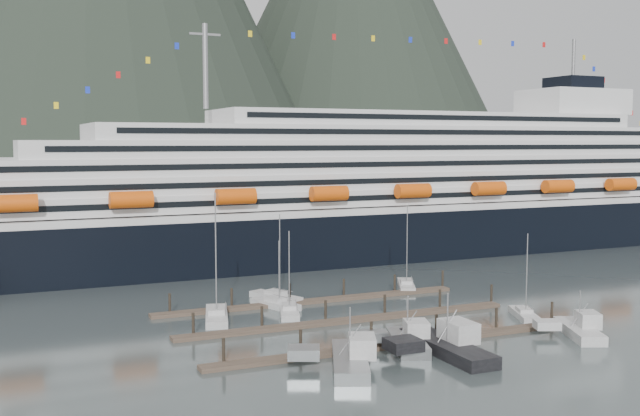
# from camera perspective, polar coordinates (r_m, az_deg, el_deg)

# --- Properties ---
(ground) EXTENTS (1600.00, 1600.00, 0.00)m
(ground) POSITION_cam_1_polar(r_m,az_deg,el_deg) (101.04, 5.58, -8.73)
(ground) COLOR #4E5A5C
(ground) RESTS_ON ground
(cruise_ship) EXTENTS (210.00, 30.40, 50.30)m
(cruise_ship) POSITION_cam_1_polar(r_m,az_deg,el_deg) (161.17, 5.27, 0.80)
(cruise_ship) COLOR black
(cruise_ship) RESTS_ON ground
(dock_near) EXTENTS (48.18, 2.28, 3.20)m
(dock_near) POSITION_cam_1_polar(r_m,az_deg,el_deg) (90.24, 5.99, -10.23)
(dock_near) COLOR #42352A
(dock_near) RESTS_ON ground
(dock_mid) EXTENTS (48.18, 2.28, 3.20)m
(dock_mid) POSITION_cam_1_polar(r_m,az_deg,el_deg) (101.34, 2.27, -8.49)
(dock_mid) COLOR #42352A
(dock_mid) RESTS_ON ground
(dock_far) EXTENTS (48.18, 2.28, 3.20)m
(dock_far) POSITION_cam_1_polar(r_m,az_deg,el_deg) (112.85, -0.67, -7.08)
(dock_far) COLOR #42352A
(dock_far) RESTS_ON ground
(sailboat_b) EXTENTS (5.78, 11.44, 17.88)m
(sailboat_b) POSITION_cam_1_polar(r_m,az_deg,el_deg) (103.31, -7.89, -8.18)
(sailboat_b) COLOR #AFAFAF
(sailboat_b) RESTS_ON ground
(sailboat_c) EXTENTS (5.29, 9.40, 12.28)m
(sailboat_c) POSITION_cam_1_polar(r_m,az_deg,el_deg) (105.48, -2.38, -7.89)
(sailboat_c) COLOR #AFAFAF
(sailboat_c) RESTS_ON ground
(sailboat_e) EXTENTS (5.90, 9.66, 13.63)m
(sailboat_e) POSITION_cam_1_polar(r_m,az_deg,el_deg) (114.86, -3.39, -6.81)
(sailboat_e) COLOR #AFAFAF
(sailboat_e) RESTS_ON ground
(sailboat_f) EXTENTS (5.20, 8.98, 10.33)m
(sailboat_f) POSITION_cam_1_polar(r_m,az_deg,el_deg) (109.91, -3.41, -7.37)
(sailboat_f) COLOR #AFAFAF
(sailboat_f) RESTS_ON ground
(sailboat_g) EXTENTS (6.46, 9.69, 14.22)m
(sailboat_g) POSITION_cam_1_polar(r_m,az_deg,el_deg) (124.63, 6.58, -5.89)
(sailboat_g) COLOR #AFAFAF
(sailboat_g) RESTS_ON ground
(sailboat_h) EXTENTS (5.25, 8.23, 12.11)m
(sailboat_h) POSITION_cam_1_polar(r_m,az_deg,el_deg) (107.27, 15.28, -7.85)
(sailboat_h) COLOR #AFAFAF
(sailboat_h) RESTS_ON ground
(trawler_a) EXTENTS (10.94, 13.37, 7.16)m
(trawler_a) POSITION_cam_1_polar(r_m,az_deg,el_deg) (81.74, 2.18, -11.41)
(trawler_a) COLOR gray
(trawler_a) RESTS_ON ground
(trawler_b) EXTENTS (9.05, 11.03, 6.80)m
(trawler_b) POSITION_cam_1_polar(r_m,az_deg,el_deg) (89.36, 6.59, -10.01)
(trawler_b) COLOR gray
(trawler_b) RESTS_ON ground
(trawler_c) EXTENTS (10.59, 15.08, 7.72)m
(trawler_c) POSITION_cam_1_polar(r_m,az_deg,el_deg) (87.61, 9.56, -10.31)
(trawler_c) COLOR black
(trawler_c) RESTS_ON ground
(trawler_d) EXTENTS (9.13, 10.99, 6.28)m
(trawler_d) POSITION_cam_1_polar(r_m,az_deg,el_deg) (99.52, 19.07, -8.72)
(trawler_d) COLOR #AFAFAF
(trawler_d) RESTS_ON ground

